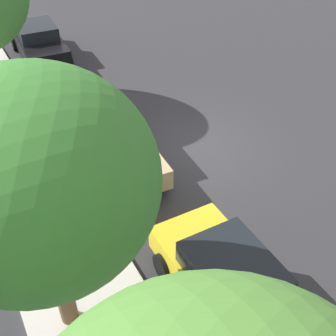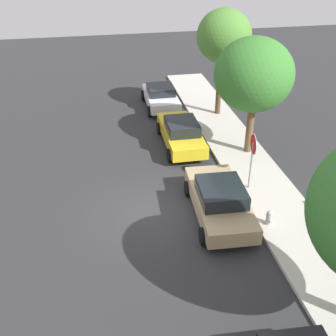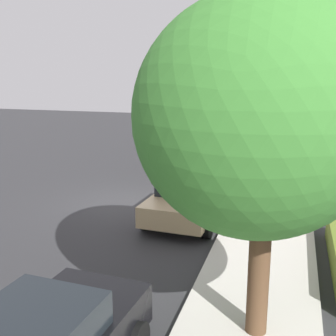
% 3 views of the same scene
% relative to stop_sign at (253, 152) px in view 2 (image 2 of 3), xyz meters
% --- Properties ---
extents(ground_plane, '(60.00, 60.00, 0.00)m').
position_rel_stop_sign_xyz_m(ground_plane, '(0.80, -4.31, -1.83)').
color(ground_plane, '#2D2D30').
extents(sidewalk_curb, '(32.00, 2.56, 0.14)m').
position_rel_stop_sign_xyz_m(sidewalk_curb, '(0.80, 0.68, -1.76)').
color(sidewalk_curb, beige).
rests_on(sidewalk_curb, ground_plane).
extents(stop_sign, '(0.88, 0.11, 2.63)m').
position_rel_stop_sign_xyz_m(stop_sign, '(0.00, 0.00, 0.00)').
color(stop_sign, gray).
rests_on(stop_sign, ground_plane).
extents(parked_car_tan, '(4.63, 2.30, 1.45)m').
position_rel_stop_sign_xyz_m(parked_car_tan, '(1.49, -1.76, -1.10)').
color(parked_car_tan, tan).
rests_on(parked_car_tan, ground_plane).
extents(parked_car_yellow, '(4.49, 1.95, 1.43)m').
position_rel_stop_sign_xyz_m(parked_car_yellow, '(-4.52, -1.93, -1.11)').
color(parked_car_yellow, yellow).
rests_on(parked_car_yellow, ground_plane).
extents(parked_car_white, '(3.92, 1.99, 1.33)m').
position_rel_stop_sign_xyz_m(parked_car_white, '(-9.79, -2.04, -1.15)').
color(parked_car_white, white).
rests_on(parked_car_white, ground_plane).
extents(street_tree_near_corner, '(2.94, 2.94, 6.03)m').
position_rel_stop_sign_xyz_m(street_tree_near_corner, '(-7.81, 1.07, 2.72)').
color(street_tree_near_corner, '#513823').
rests_on(street_tree_near_corner, ground_plane).
extents(street_tree_far, '(3.62, 3.62, 5.61)m').
position_rel_stop_sign_xyz_m(street_tree_far, '(-3.32, 1.09, 2.07)').
color(street_tree_far, brown).
rests_on(street_tree_far, ground_plane).
extents(fire_hydrant, '(0.30, 0.22, 0.72)m').
position_rel_stop_sign_xyz_m(fire_hydrant, '(2.49, -0.15, -1.47)').
color(fire_hydrant, '#A5A5A8').
rests_on(fire_hydrant, ground_plane).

